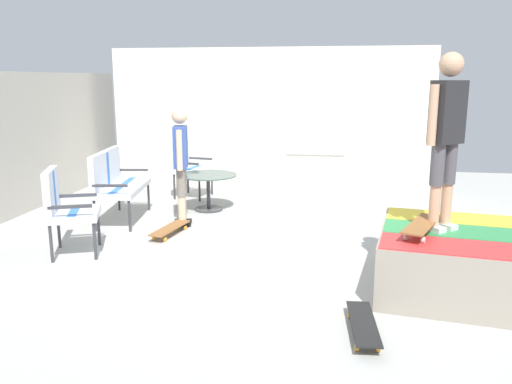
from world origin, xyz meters
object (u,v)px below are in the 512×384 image
(skate_ramp, at_px, (457,260))
(patio_table, at_px, (208,185))
(patio_chair_by_wall, at_px, (63,204))
(skateboard_on_ramp, at_px, (422,225))
(skateboard_spare, at_px, (363,324))
(patio_bench, at_px, (115,179))
(patio_chair_near_house, at_px, (187,162))
(person_watching, at_px, (181,158))
(person_skater, at_px, (446,129))
(skateboard_by_bench, at_px, (170,229))

(skate_ramp, bearing_deg, patio_table, 50.05)
(patio_chair_by_wall, relative_size, skateboard_on_ramp, 1.25)
(skateboard_spare, relative_size, skateboard_on_ramp, 1.00)
(patio_bench, height_order, skateboard_on_ramp, patio_bench)
(patio_chair_near_house, xyz_separation_m, skateboard_spare, (-4.61, -2.85, -0.53))
(patio_bench, bearing_deg, person_watching, -94.35)
(patio_chair_by_wall, relative_size, skateboard_spare, 1.25)
(patio_chair_by_wall, xyz_separation_m, person_watching, (1.44, -0.97, 0.34))
(skate_ramp, bearing_deg, person_skater, 81.71)
(patio_chair_near_house, xyz_separation_m, person_watching, (-1.75, -0.45, 0.34))
(patio_chair_by_wall, distance_m, patio_table, 2.58)
(skateboard_by_bench, bearing_deg, skate_ramp, -110.99)
(skate_ramp, xyz_separation_m, patio_bench, (1.87, 4.37, 0.32))
(skate_ramp, bearing_deg, patio_chair_near_house, 46.91)
(patio_bench, bearing_deg, patio_chair_near_house, -19.23)
(patio_bench, height_order, patio_table, patio_bench)
(patio_table, xyz_separation_m, person_skater, (-2.64, -2.99, 1.16))
(person_watching, relative_size, skateboard_by_bench, 2.00)
(skateboard_by_bench, bearing_deg, person_watching, -2.13)
(skate_ramp, xyz_separation_m, patio_chair_by_wall, (0.36, 4.31, 0.31))
(skateboard_by_bench, bearing_deg, patio_chair_by_wall, 134.27)
(patio_bench, xyz_separation_m, patio_table, (0.80, -1.18, -0.21))
(patio_chair_near_house, height_order, person_skater, person_skater)
(skateboard_spare, bearing_deg, patio_table, 31.08)
(person_skater, distance_m, skateboard_on_ramp, 0.92)
(person_watching, bearing_deg, skateboard_by_bench, 177.87)
(patio_chair_near_house, distance_m, skateboard_on_ramp, 5.02)
(skate_ramp, distance_m, patio_bench, 4.76)
(skate_ramp, distance_m, patio_chair_near_house, 5.19)
(skateboard_on_ramp, bearing_deg, skate_ramp, -68.36)
(patio_chair_near_house, distance_m, patio_table, 1.08)
(skateboard_by_bench, relative_size, skateboard_spare, 1.01)
(patio_chair_by_wall, xyz_separation_m, skateboard_spare, (-1.43, -3.38, -0.53))
(patio_chair_by_wall, distance_m, person_skater, 4.24)
(skate_ramp, bearing_deg, patio_chair_by_wall, 85.26)
(patio_table, distance_m, person_skater, 4.15)
(skate_ramp, bearing_deg, patio_bench, 66.80)
(patio_table, xyz_separation_m, person_watching, (-0.87, 0.15, 0.55))
(patio_bench, bearing_deg, skateboard_by_bench, -120.01)
(patio_chair_by_wall, bearing_deg, patio_table, -26.02)
(patio_chair_near_house, relative_size, skateboard_by_bench, 1.24)
(patio_bench, xyz_separation_m, skateboard_on_ramp, (-2.02, -3.99, 0.07))
(patio_chair_by_wall, relative_size, person_watching, 0.62)
(skate_ramp, distance_m, skateboard_by_bench, 3.60)
(patio_chair_near_house, relative_size, patio_chair_by_wall, 1.00)
(person_watching, bearing_deg, skateboard_on_ramp, -123.31)
(patio_chair_by_wall, height_order, person_watching, person_watching)
(patio_chair_by_wall, bearing_deg, person_watching, -34.13)
(skateboard_by_bench, xyz_separation_m, skateboard_on_ramp, (-1.44, -2.98, 0.60))
(skateboard_on_ramp, bearing_deg, patio_chair_by_wall, 82.64)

